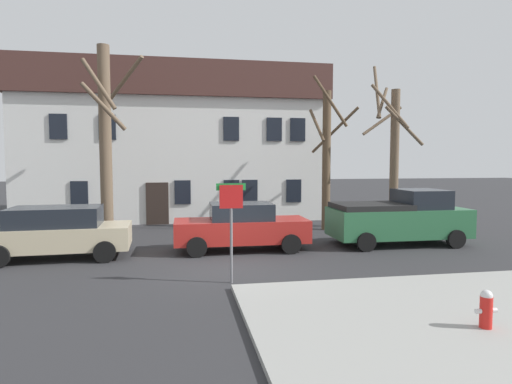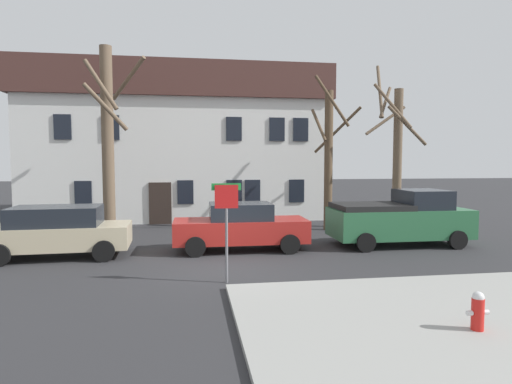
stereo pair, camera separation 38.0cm
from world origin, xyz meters
The scene contains 10 objects.
ground_plane centered at (0.00, 0.00, 0.00)m, with size 120.00×120.00×0.00m, color #2D2D30.
building_main centered at (-1.47, 13.34, 4.17)m, with size 16.21×8.26×8.21m.
tree_bare_near centered at (-4.28, 6.43, 4.19)m, with size 2.46×2.64×7.94m.
tree_bare_mid centered at (5.37, 6.45, 3.41)m, with size 2.55×2.57×6.89m.
tree_bare_far centered at (8.61, 6.40, 3.70)m, with size 2.22×2.53×7.75m.
car_beige_wagon centered at (-5.16, 2.30, 0.88)m, with size 4.50×2.28×1.68m.
car_red_sedan centered at (0.86, 2.52, 0.84)m, with size 4.70×2.01×1.68m.
pickup_truck_green centered at (6.91, 2.56, 1.01)m, with size 5.10×2.34×2.08m.
fire_hydrant centered at (4.22, -5.58, 0.48)m, with size 0.42×0.22×0.70m.
street_sign_pole centered at (0.04, -1.48, 1.82)m, with size 0.76×0.07×2.59m.
Camera 2 is at (-0.86, -12.40, 3.16)m, focal length 30.03 mm.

